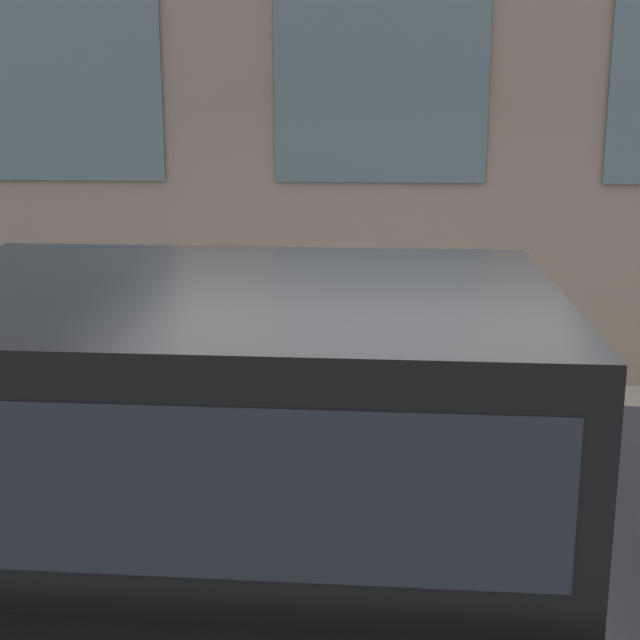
% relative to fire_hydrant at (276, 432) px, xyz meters
% --- Properties ---
extents(ground_plane, '(80.00, 80.00, 0.00)m').
position_rel_fire_hydrant_xyz_m(ground_plane, '(-0.49, -0.54, -0.58)').
color(ground_plane, '#38383A').
extents(sidewalk, '(2.96, 60.00, 0.17)m').
position_rel_fire_hydrant_xyz_m(sidewalk, '(0.99, -0.54, -0.50)').
color(sidewalk, '#9E9B93').
rests_on(sidewalk, ground_plane).
extents(fire_hydrant, '(0.32, 0.44, 0.80)m').
position_rel_fire_hydrant_xyz_m(fire_hydrant, '(0.00, 0.00, 0.00)').
color(fire_hydrant, gray).
rests_on(fire_hydrant, sidewalk).
extents(person, '(0.28, 0.18, 1.15)m').
position_rel_fire_hydrant_xyz_m(person, '(0.40, -0.49, 0.28)').
color(person, '#232328').
rests_on(person, sidewalk).
extents(parked_car_black_near, '(2.06, 4.87, 1.87)m').
position_rel_fire_hydrant_xyz_m(parked_car_black_near, '(-2.02, -0.09, 0.44)').
color(parked_car_black_near, black).
rests_on(parked_car_black_near, ground_plane).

